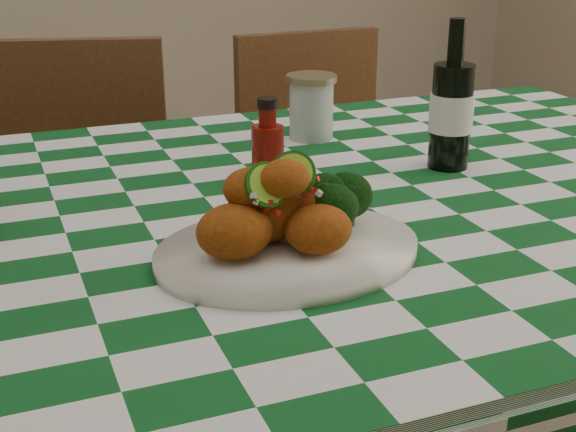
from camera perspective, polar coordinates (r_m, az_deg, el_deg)
name	(u,v)px	position (r m, az deg, el deg)	size (l,w,h in m)	color
dining_table	(286,431)	(1.33, -0.13, -15.06)	(1.66, 1.06, 0.79)	#0F4F1F
plate	(288,252)	(0.96, 0.00, -2.55)	(0.33, 0.26, 0.02)	white
fried_chicken_pile	(281,204)	(0.94, -0.50, 0.87)	(0.17, 0.12, 0.11)	#99450E
broccoli_side	(346,206)	(0.99, 4.12, 0.69)	(0.09, 0.09, 0.07)	black
ketchup_bottle	(268,135)	(1.27, -1.46, 5.78)	(0.05, 0.05, 0.12)	#6C0B05
mason_jar	(311,107)	(1.45, 1.67, 7.75)	(0.09, 0.09, 0.12)	#B2BCBA
beer_bottle	(453,95)	(1.30, 11.62, 8.43)	(0.07, 0.07, 0.24)	black
wooden_chair_left	(76,258)	(1.84, -14.84, -2.91)	(0.41, 0.43, 0.90)	#472814
wooden_chair_right	(335,211)	(2.09, 3.35, 0.36)	(0.40, 0.42, 0.87)	#472814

